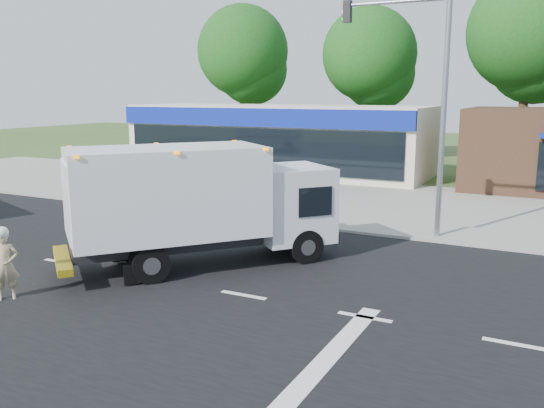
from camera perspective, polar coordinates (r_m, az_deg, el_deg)
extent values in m
plane|color=#385123|center=(13.90, -2.82, -9.06)|extent=(120.00, 120.00, 0.00)
cube|color=black|center=(13.90, -2.82, -9.05)|extent=(60.00, 14.00, 0.02)
cube|color=gray|center=(21.10, 8.31, -2.00)|extent=(60.00, 2.40, 0.12)
cube|color=gray|center=(26.57, 12.34, 0.44)|extent=(60.00, 9.00, 0.02)
cube|color=silver|center=(17.53, -20.18, -5.41)|extent=(1.20, 0.15, 0.01)
cube|color=silver|center=(15.53, -12.55, -7.07)|extent=(1.20, 0.15, 0.01)
cube|color=silver|center=(13.89, -2.82, -8.99)|extent=(1.20, 0.15, 0.01)
cube|color=silver|center=(12.76, 9.18, -10.98)|extent=(1.20, 0.15, 0.01)
cube|color=silver|center=(12.28, 22.95, -12.66)|extent=(1.20, 0.15, 0.01)
cube|color=silver|center=(10.20, 3.74, -16.77)|extent=(0.40, 7.00, 0.01)
cube|color=black|center=(15.96, -10.14, -3.88)|extent=(4.07, 4.56, 0.36)
cube|color=silver|center=(16.90, 1.82, 0.14)|extent=(2.99, 2.98, 2.14)
cube|color=black|center=(17.28, 4.75, 1.04)|extent=(1.58, 1.37, 0.92)
cube|color=white|center=(15.66, -10.32, 1.18)|extent=(5.16, 5.48, 2.40)
cube|color=silver|center=(15.33, -19.73, 0.31)|extent=(1.60, 1.36, 1.94)
cube|color=yellow|center=(15.66, -20.04, -5.26)|extent=(2.10, 1.85, 0.18)
cube|color=orange|center=(15.50, -10.47, 5.46)|extent=(5.06, 5.35, 0.08)
cylinder|color=black|center=(18.01, 0.66, -2.73)|extent=(0.87, 0.95, 0.98)
cylinder|color=black|center=(16.31, 3.38, -4.22)|extent=(0.87, 0.95, 0.98)
cylinder|color=black|center=(16.86, -13.26, -3.99)|extent=(0.87, 0.95, 0.98)
cylinder|color=black|center=(14.92, -11.92, -5.90)|extent=(0.87, 0.95, 0.98)
imported|color=tan|center=(14.76, -24.94, -5.55)|extent=(0.68, 0.71, 1.64)
sphere|color=white|center=(14.57, -25.19, -2.57)|extent=(0.28, 0.28, 0.28)
cube|color=beige|center=(35.06, 0.63, 6.48)|extent=(18.00, 6.00, 4.00)
cube|color=navy|center=(32.27, -1.80, 8.57)|extent=(18.00, 0.30, 1.00)
cube|color=black|center=(32.40, -1.78, 5.39)|extent=(17.00, 0.12, 2.40)
cylinder|color=gray|center=(19.25, 16.61, 8.27)|extent=(0.18, 0.18, 8.00)
cylinder|color=gray|center=(19.82, 12.11, 18.99)|extent=(3.40, 0.12, 0.12)
cube|color=black|center=(20.28, 7.49, 18.38)|extent=(0.25, 0.25, 0.70)
cylinder|color=#332114|center=(45.32, -2.85, 9.61)|extent=(0.56, 0.56, 7.35)
sphere|color=#174B15|center=(45.41, -2.91, 14.92)|extent=(6.93, 6.93, 6.93)
sphere|color=#174B15|center=(45.53, -2.01, 13.19)|extent=(5.46, 5.46, 5.46)
cylinder|color=#332114|center=(41.28, 9.44, 9.00)|extent=(0.56, 0.56, 6.86)
sphere|color=#174B15|center=(41.34, 9.61, 14.44)|extent=(6.47, 6.47, 6.47)
sphere|color=#174B15|center=(41.61, 10.44, 12.63)|extent=(5.10, 5.10, 5.10)
cylinder|color=#332114|center=(39.40, 23.62, 8.87)|extent=(0.56, 0.56, 7.84)
sphere|color=#174B15|center=(39.56, 24.13, 15.35)|extent=(7.39, 7.39, 7.39)
sphere|color=#174B15|center=(39.92, 24.74, 13.15)|extent=(5.82, 5.82, 5.82)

